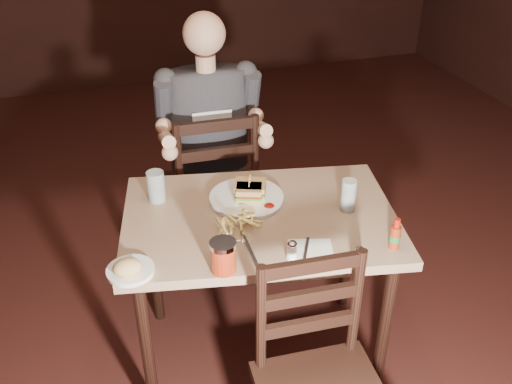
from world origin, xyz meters
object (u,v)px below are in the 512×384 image
object	(u,v)px
main_table	(260,235)
syrup_dispenser	(223,256)
chair_far	(211,189)
side_plate	(131,271)
glass_right	(348,195)
glass_left	(156,186)
diner	(209,110)
hot_sauce	(396,234)
dinner_plate	(246,199)

from	to	relation	value
main_table	syrup_dispenser	xyz separation A→B (m)	(-0.22, -0.28, 0.15)
chair_far	side_plate	xyz separation A→B (m)	(-0.50, -0.91, 0.29)
main_table	chair_far	xyz separation A→B (m)	(-0.04, 0.71, -0.19)
syrup_dispenser	glass_right	bearing A→B (deg)	31.83
syrup_dispenser	main_table	bearing A→B (deg)	62.81
chair_far	glass_left	xyz separation A→B (m)	(-0.33, -0.48, 0.35)
diner	glass_left	distance (m)	0.56
diner	glass_left	size ratio (longest dim) A/B	6.81
hot_sauce	side_plate	world-z (taller)	hot_sauce
diner	chair_far	bearing A→B (deg)	90.00
dinner_plate	glass_left	distance (m)	0.37
glass_left	side_plate	bearing A→B (deg)	-110.54
chair_far	hot_sauce	size ratio (longest dim) A/B	7.73
glass_right	syrup_dispenser	world-z (taller)	glass_right
main_table	syrup_dispenser	bearing A→B (deg)	-128.32
glass_left	glass_right	distance (m)	0.78
chair_far	diner	xyz separation A→B (m)	(-0.00, -0.05, 0.47)
glass_left	side_plate	world-z (taller)	glass_left
dinner_plate	hot_sauce	distance (m)	0.63
glass_right	diner	bearing A→B (deg)	117.77
glass_right	hot_sauce	size ratio (longest dim) A/B	1.08
main_table	dinner_plate	bearing A→B (deg)	99.08
main_table	glass_left	distance (m)	0.46
glass_left	side_plate	xyz separation A→B (m)	(-0.16, -0.44, -0.06)
chair_far	dinner_plate	world-z (taller)	chair_far
main_table	diner	xyz separation A→B (m)	(-0.04, 0.67, 0.27)
chair_far	syrup_dispenser	bearing A→B (deg)	81.65
dinner_plate	diner	bearing A→B (deg)	91.88
main_table	dinner_plate	world-z (taller)	dinner_plate
diner	hot_sauce	size ratio (longest dim) A/B	7.16
chair_far	glass_right	world-z (taller)	chair_far
dinner_plate	glass_left	xyz separation A→B (m)	(-0.35, 0.12, 0.06)
diner	glass_left	bearing A→B (deg)	-125.21
dinner_plate	side_plate	bearing A→B (deg)	-147.98
diner	main_table	bearing A→B (deg)	-84.52
glass_right	dinner_plate	bearing A→B (deg)	153.22
glass_left	dinner_plate	bearing A→B (deg)	-18.28
main_table	dinner_plate	xyz separation A→B (m)	(-0.02, 0.12, 0.10)
diner	glass_right	bearing A→B (deg)	-59.93
glass_left	glass_right	size ratio (longest dim) A/B	0.98
main_table	diner	bearing A→B (deg)	93.19
syrup_dispenser	side_plate	size ratio (longest dim) A/B	0.74
main_table	syrup_dispenser	distance (m)	0.39
dinner_plate	syrup_dispenser	distance (m)	0.45
main_table	side_plate	distance (m)	0.58
dinner_plate	side_plate	size ratio (longest dim) A/B	1.85
diner	dinner_plate	bearing A→B (deg)	-85.82
chair_far	hot_sauce	bearing A→B (deg)	114.72
chair_far	diner	size ratio (longest dim) A/B	1.08
dinner_plate	syrup_dispenser	bearing A→B (deg)	-116.84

